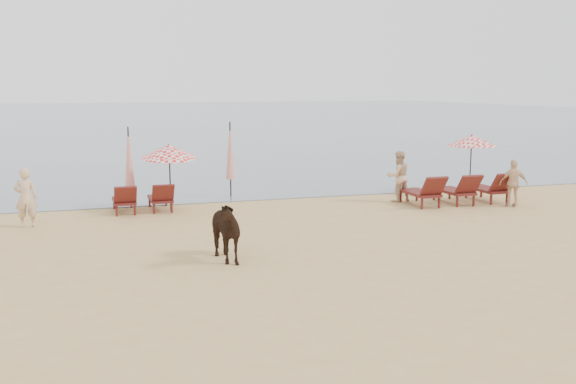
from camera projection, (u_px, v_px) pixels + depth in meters
name	position (u px, v px, depth m)	size (l,w,h in m)	color
ground	(369.00, 295.00, 11.57)	(120.00, 120.00, 0.00)	tan
sea	(127.00, 115.00, 87.06)	(160.00, 140.00, 0.06)	#51606B
lounger_cluster_left	(143.00, 198.00, 19.14)	(1.75, 1.68, 0.61)	#5B1815
lounger_cluster_right	(458.00, 189.00, 20.43)	(3.22, 1.93, 0.70)	#5B1815
umbrella_open_left_b	(169.00, 151.00, 19.14)	(1.64, 1.67, 2.09)	black
umbrella_open_right	(472.00, 140.00, 22.18)	(1.71, 1.71, 2.09)	black
umbrella_closed_left	(129.00, 158.00, 19.95)	(0.30, 0.30, 2.50)	black
umbrella_closed_right	(230.00, 151.00, 21.61)	(0.31, 0.31, 2.57)	black
cow	(220.00, 230.00, 13.75)	(0.73, 1.61, 1.36)	black
beachgoer_left	(26.00, 198.00, 17.05)	(0.58, 0.38, 1.60)	#D7AD86
beachgoer_right_a	(398.00, 176.00, 20.89)	(0.81, 0.63, 1.66)	tan
beachgoer_right_b	(513.00, 183.00, 19.99)	(0.87, 0.36, 1.48)	#E3B68E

